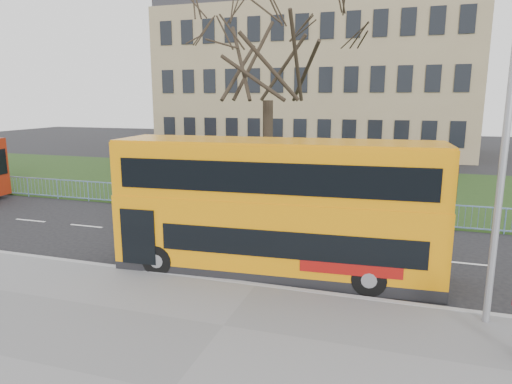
% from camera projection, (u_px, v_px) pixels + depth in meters
% --- Properties ---
extents(ground, '(120.00, 120.00, 0.00)m').
position_uv_depth(ground, '(270.00, 269.00, 14.74)').
color(ground, black).
rests_on(ground, ground).
extents(kerb, '(80.00, 0.20, 0.14)m').
position_uv_depth(kerb, '(256.00, 286.00, 13.28)').
color(kerb, '#959597').
rests_on(kerb, ground).
extents(grass_verge, '(80.00, 15.40, 0.08)m').
position_uv_depth(grass_verge, '(334.00, 187.00, 28.08)').
color(grass_verge, '#1D3613').
rests_on(grass_verge, ground).
extents(guard_railing, '(40.00, 0.12, 1.10)m').
position_uv_depth(guard_railing, '(310.00, 207.00, 20.79)').
color(guard_railing, '#6586B4').
rests_on(guard_railing, ground).
extents(bare_tree, '(8.74, 8.74, 12.48)m').
position_uv_depth(bare_tree, '(268.00, 81.00, 23.69)').
color(bare_tree, black).
rests_on(bare_tree, grass_verge).
extents(civic_building, '(30.00, 15.00, 14.00)m').
position_uv_depth(civic_building, '(316.00, 83.00, 47.48)').
color(civic_building, '#8B7958').
rests_on(civic_building, ground).
extents(yellow_bus, '(10.01, 2.99, 4.14)m').
position_uv_depth(yellow_bus, '(276.00, 205.00, 14.01)').
color(yellow_bus, orange).
rests_on(yellow_bus, ground).
extents(street_lamp, '(1.75, 0.22, 8.24)m').
position_uv_depth(street_lamp, '(501.00, 134.00, 10.20)').
color(street_lamp, '#92949A').
rests_on(street_lamp, pavement).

